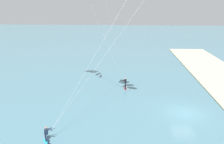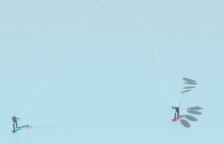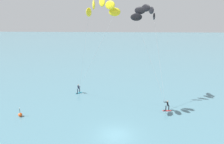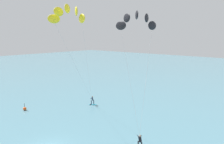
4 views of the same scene
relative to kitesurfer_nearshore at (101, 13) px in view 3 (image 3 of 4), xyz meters
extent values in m
plane|color=slate|center=(2.17, -5.39, -14.50)|extent=(240.00, 240.00, 0.00)
ellipsoid|color=#23ADD1|center=(-4.96, 8.46, -14.46)|extent=(1.32, 1.31, 0.08)
cube|color=black|center=(-5.26, 8.17, -14.41)|extent=(0.40, 0.40, 0.02)
cylinder|color=#192338|center=(-4.81, 8.62, -14.03)|extent=(0.14, 0.14, 0.78)
cylinder|color=#192338|center=(-5.12, 8.31, -14.03)|extent=(0.14, 0.14, 0.78)
cube|color=#192338|center=(-4.96, 8.46, -13.34)|extent=(0.44, 0.44, 0.63)
sphere|color=#9E7051|center=(-4.96, 8.46, -12.92)|extent=(0.20, 0.20, 0.20)
cylinder|color=black|center=(-4.68, 7.99, -13.19)|extent=(0.30, 0.49, 0.03)
cylinder|color=#192338|center=(-4.73, 8.28, -13.16)|extent=(0.53, 0.44, 0.15)
cylinder|color=#192338|center=(-4.92, 8.17, -13.16)|extent=(0.18, 0.61, 0.15)
ellipsoid|color=yellow|center=(-1.34, -1.33, 0.08)|extent=(0.71, 1.62, 1.10)
ellipsoid|color=yellow|center=(-0.76, -0.98, 0.94)|extent=(0.53, 1.62, 1.10)
ellipsoid|color=yellow|center=(0.24, -0.40, 1.27)|extent=(1.08, 1.53, 1.10)
ellipsoid|color=yellow|center=(1.23, 0.18, 0.94)|extent=(1.46, 1.21, 1.10)
ellipsoid|color=yellow|center=(1.81, 0.52, 0.08)|extent=(1.62, 0.71, 1.10)
cylinder|color=#B2B2B7|center=(-3.01, 3.33, -6.71)|extent=(3.37, 9.33, 12.98)
cylinder|color=#B2B2B7|center=(-1.44, 4.25, -6.71)|extent=(6.52, 7.49, 12.98)
ellipsoid|color=red|center=(9.82, 1.61, -14.46)|extent=(1.52, 0.46, 0.08)
cube|color=black|center=(9.41, 1.58, -14.41)|extent=(0.30, 0.31, 0.02)
cylinder|color=black|center=(10.04, 1.63, -14.03)|extent=(0.14, 0.14, 0.78)
cylinder|color=black|center=(9.60, 1.60, -14.03)|extent=(0.14, 0.14, 0.78)
cube|color=black|center=(9.82, 1.61, -13.34)|extent=(0.34, 0.32, 0.63)
sphere|color=tan|center=(9.82, 1.61, -12.92)|extent=(0.20, 0.20, 0.20)
cylinder|color=black|center=(9.46, 2.02, -13.19)|extent=(0.38, 0.43, 0.03)
cylinder|color=black|center=(9.55, 1.74, -13.16)|extent=(0.58, 0.35, 0.15)
cylinder|color=black|center=(9.72, 1.89, -13.16)|extent=(0.28, 0.60, 0.15)
ellipsoid|color=black|center=(7.87, 6.83, -0.72)|extent=(0.43, 1.74, 1.10)
ellipsoid|color=black|center=(7.33, 6.35, 0.21)|extent=(0.85, 1.73, 1.10)
ellipsoid|color=black|center=(6.39, 5.53, 0.57)|extent=(1.37, 1.50, 1.10)
ellipsoid|color=black|center=(5.45, 4.71, 0.21)|extent=(1.68, 1.05, 1.10)
ellipsoid|color=black|center=(4.90, 4.23, -0.72)|extent=(1.74, 0.43, 1.10)
cylinder|color=#B2B2B7|center=(8.67, 4.43, -7.11)|extent=(1.60, 4.83, 12.18)
cylinder|color=#B2B2B7|center=(7.18, 3.13, -7.11)|extent=(4.58, 2.23, 12.18)
sphere|color=#EA5119|center=(-11.70, -1.08, -14.22)|extent=(0.56, 0.56, 0.56)
cylinder|color=#262628|center=(-11.70, -1.08, -13.59)|extent=(0.06, 0.06, 0.70)
sphere|color=#F2F2CC|center=(-11.70, -1.08, -13.18)|extent=(0.12, 0.12, 0.12)
camera|label=1|loc=(-22.74, 1.28, -2.44)|focal=36.98mm
camera|label=2|loc=(-9.22, -16.41, 0.76)|focal=44.76mm
camera|label=3|loc=(2.64, -30.15, 0.67)|focal=36.32mm
camera|label=4|loc=(21.04, -16.14, -2.08)|focal=32.37mm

